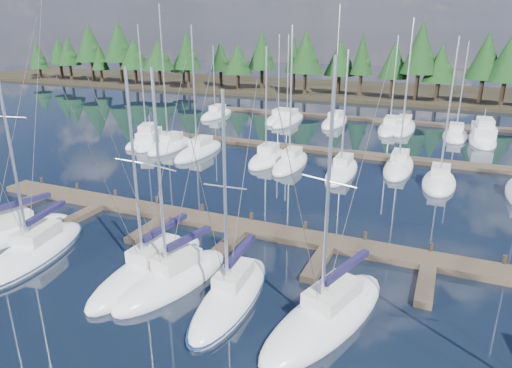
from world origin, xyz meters
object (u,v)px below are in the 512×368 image
at_px(front_sailboat_4, 231,297).
at_px(front_sailboat_5, 327,316).
at_px(motor_yacht_right, 482,137).
at_px(front_sailboat_0, 3,236).
at_px(motor_yacht_left, 149,141).
at_px(front_sailboat_1, 35,251).
at_px(front_sailboat_3, 173,279).
at_px(main_dock, 242,231).
at_px(front_sailboat_2, 150,269).

relative_size(front_sailboat_4, front_sailboat_5, 0.89).
height_order(front_sailboat_5, motor_yacht_right, front_sailboat_5).
relative_size(front_sailboat_0, motor_yacht_left, 1.71).
relative_size(front_sailboat_1, motor_yacht_left, 1.85).
bearing_deg(front_sailboat_5, front_sailboat_0, 179.93).
height_order(front_sailboat_3, front_sailboat_4, front_sailboat_3).
bearing_deg(main_dock, motor_yacht_left, 138.76).
bearing_deg(front_sailboat_5, motor_yacht_left, 138.43).
distance_m(front_sailboat_2, front_sailboat_4, 5.53).
height_order(front_sailboat_0, front_sailboat_2, front_sailboat_0).
height_order(front_sailboat_0, front_sailboat_5, front_sailboat_0).
relative_size(front_sailboat_2, front_sailboat_5, 0.94).
xyz_separation_m(front_sailboat_2, motor_yacht_right, (18.52, 42.08, 0.24)).
distance_m(main_dock, motor_yacht_right, 38.68).
bearing_deg(front_sailboat_2, front_sailboat_3, -12.62).
bearing_deg(front_sailboat_2, main_dock, 69.31).
bearing_deg(main_dock, motor_yacht_right, 65.66).
distance_m(front_sailboat_5, motor_yacht_left, 37.92).
bearing_deg(front_sailboat_4, front_sailboat_3, 175.85).
distance_m(main_dock, front_sailboat_4, 8.06).
height_order(front_sailboat_3, motor_yacht_left, front_sailboat_3).
xyz_separation_m(main_dock, motor_yacht_left, (-20.52, 17.99, 0.25)).
distance_m(front_sailboat_2, motor_yacht_right, 45.98).
bearing_deg(front_sailboat_2, motor_yacht_right, 66.24).
xyz_separation_m(motor_yacht_left, motor_yacht_right, (36.46, 17.25, 0.06)).
relative_size(front_sailboat_3, front_sailboat_4, 1.07).
height_order(front_sailboat_0, motor_yacht_right, front_sailboat_0).
xyz_separation_m(front_sailboat_3, front_sailboat_4, (3.67, -0.27, -0.01)).
bearing_deg(front_sailboat_2, front_sailboat_5, -1.80).
height_order(front_sailboat_1, motor_yacht_left, front_sailboat_1).
xyz_separation_m(main_dock, front_sailboat_4, (2.91, -7.52, 0.07)).
bearing_deg(front_sailboat_5, motor_yacht_right, 79.20).
distance_m(front_sailboat_1, front_sailboat_2, 7.85).
bearing_deg(front_sailboat_1, main_dock, 37.05).
relative_size(front_sailboat_0, front_sailboat_1, 0.93).
relative_size(front_sailboat_0, front_sailboat_4, 1.26).
distance_m(front_sailboat_0, motor_yacht_left, 25.96).
bearing_deg(front_sailboat_3, front_sailboat_0, 179.53).
height_order(main_dock, front_sailboat_4, front_sailboat_4).
bearing_deg(motor_yacht_left, front_sailboat_1, -68.55).
distance_m(main_dock, front_sailboat_0, 15.74).
height_order(main_dock, front_sailboat_1, front_sailboat_1).
xyz_separation_m(front_sailboat_2, front_sailboat_4, (5.49, -0.68, 0.00)).
xyz_separation_m(front_sailboat_0, motor_yacht_left, (-6.49, 25.13, 0.16)).
height_order(front_sailboat_5, motor_yacht_left, front_sailboat_5).
bearing_deg(front_sailboat_1, motor_yacht_left, 111.45).
bearing_deg(front_sailboat_4, front_sailboat_0, 178.73).
distance_m(front_sailboat_4, motor_yacht_right, 44.70).
bearing_deg(main_dock, front_sailboat_0, -153.01).
distance_m(front_sailboat_2, motor_yacht_left, 30.63).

